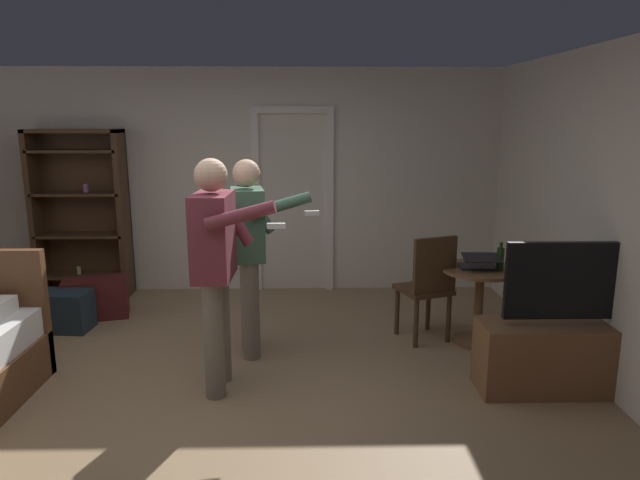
{
  "coord_description": "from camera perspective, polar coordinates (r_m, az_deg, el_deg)",
  "views": [
    {
      "loc": [
        0.77,
        -3.8,
        2.01
      ],
      "look_at": [
        0.86,
        0.51,
        1.08
      ],
      "focal_mm": 31.86,
      "sensor_mm": 36.0,
      "label": 1
    }
  ],
  "objects": [
    {
      "name": "tv_flatscreen",
      "position": [
        4.65,
        23.38,
        -10.03
      ],
      "size": [
        1.27,
        0.4,
        1.15
      ],
      "color": "brown",
      "rests_on": "ground_plane"
    },
    {
      "name": "wall_right",
      "position": [
        4.48,
        29.16,
        1.27
      ],
      "size": [
        0.12,
        5.72,
        2.56
      ],
      "primitive_type": "cube",
      "color": "silver",
      "rests_on": "ground_plane"
    },
    {
      "name": "person_striped_shirt",
      "position": [
        4.78,
        -7.07,
        -0.53
      ],
      "size": [
        0.75,
        0.56,
        1.68
      ],
      "color": "gray",
      "rests_on": "ground_plane"
    },
    {
      "name": "ground_plane",
      "position": [
        4.36,
        -11.68,
        -15.46
      ],
      "size": [
        6.54,
        6.54,
        0.0
      ],
      "primitive_type": "plane",
      "color": "#997A56"
    },
    {
      "name": "person_blue_shirt",
      "position": [
        4.17,
        -10.45,
        -1.78
      ],
      "size": [
        0.67,
        0.63,
        1.73
      ],
      "color": "gray",
      "rests_on": "ground_plane"
    },
    {
      "name": "wooden_chair",
      "position": [
        5.2,
        10.81,
        -4.34
      ],
      "size": [
        0.54,
        0.54,
        0.99
      ],
      "color": "#4C331E",
      "rests_on": "ground_plane"
    },
    {
      "name": "laptop",
      "position": [
        5.18,
        15.69,
        -2.28
      ],
      "size": [
        0.33,
        0.34,
        0.15
      ],
      "color": "black",
      "rests_on": "side_table"
    },
    {
      "name": "suitcase_dark",
      "position": [
        6.25,
        -21.57,
        -5.44
      ],
      "size": [
        0.69,
        0.48,
        0.41
      ],
      "primitive_type": "cube",
      "rotation": [
        0.0,
        0.0,
        0.27
      ],
      "color": "#4C1919",
      "rests_on": "ground_plane"
    },
    {
      "name": "suitcase_small",
      "position": [
        6.01,
        -24.44,
        -6.51
      ],
      "size": [
        0.55,
        0.36,
        0.38
      ],
      "primitive_type": "cube",
      "rotation": [
        0.0,
        0.0,
        -0.09
      ],
      "color": "#1E2D38",
      "rests_on": "ground_plane"
    },
    {
      "name": "doorway_frame",
      "position": [
        6.56,
        -2.72,
        5.33
      ],
      "size": [
        0.93,
        0.08,
        2.13
      ],
      "color": "white",
      "rests_on": "ground_plane"
    },
    {
      "name": "side_table",
      "position": [
        5.3,
        15.72,
        -5.04
      ],
      "size": [
        0.7,
        0.7,
        0.7
      ],
      "color": "brown",
      "rests_on": "ground_plane"
    },
    {
      "name": "wall_back",
      "position": [
        6.68,
        -7.87,
        5.84
      ],
      "size": [
        6.19,
        0.12,
        2.56
      ],
      "primitive_type": "cube",
      "color": "silver",
      "rests_on": "ground_plane"
    },
    {
      "name": "bookshelf",
      "position": [
        6.94,
        -22.88,
        3.04
      ],
      "size": [
        1.03,
        0.32,
        1.88
      ],
      "color": "#4C331E",
      "rests_on": "ground_plane"
    },
    {
      "name": "bottle_on_table",
      "position": [
        5.18,
        17.66,
        -1.78
      ],
      "size": [
        0.06,
        0.06,
        0.25
      ],
      "color": "#193418",
      "rests_on": "side_table"
    }
  ]
}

